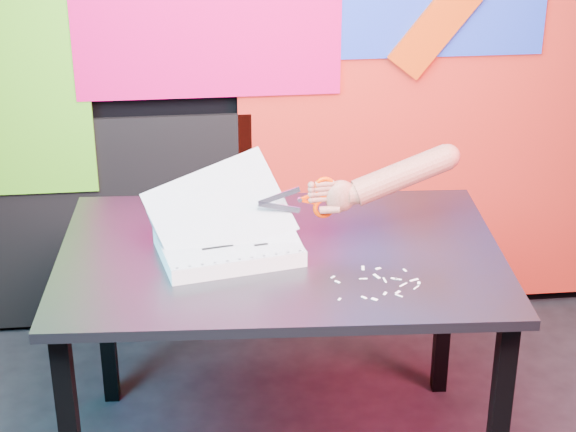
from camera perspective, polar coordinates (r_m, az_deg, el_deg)
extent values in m
cube|color=red|center=(3.70, 9.54, 6.05)|extent=(1.60, 0.02, 1.60)
cube|color=black|center=(3.74, -12.08, -0.56)|extent=(1.30, 0.02, 0.85)
cube|color=black|center=(3.33, -10.79, -5.45)|extent=(0.05, 0.05, 0.72)
cube|color=black|center=(3.37, 9.26, -4.98)|extent=(0.05, 0.05, 0.72)
cube|color=#323336|center=(2.80, -0.45, -2.37)|extent=(1.33, 0.93, 0.03)
cube|color=silver|center=(2.77, -3.56, -1.86)|extent=(0.43, 0.35, 0.05)
cube|color=white|center=(2.76, -3.57, -1.42)|extent=(0.43, 0.35, 0.00)
cube|color=white|center=(2.76, -3.58, -1.33)|extent=(0.43, 0.33, 0.12)
cube|color=white|center=(2.76, -3.81, -0.75)|extent=(0.44, 0.32, 0.20)
cube|color=white|center=(2.75, -4.06, 0.25)|extent=(0.45, 0.28, 0.29)
cylinder|color=#2E2E30|center=(2.61, -6.59, -3.08)|extent=(0.01, 0.01, 0.00)
cylinder|color=#2E2E30|center=(2.62, -5.84, -2.98)|extent=(0.01, 0.01, 0.00)
cylinder|color=#2E2E30|center=(2.62, -5.10, -2.88)|extent=(0.01, 0.01, 0.00)
cylinder|color=#2E2E30|center=(2.63, -4.36, -2.77)|extent=(0.01, 0.01, 0.00)
cylinder|color=#2E2E30|center=(2.64, -3.62, -2.67)|extent=(0.01, 0.01, 0.00)
cylinder|color=#2E2E30|center=(2.64, -2.88, -2.57)|extent=(0.01, 0.01, 0.00)
cylinder|color=#2E2E30|center=(2.65, -2.16, -2.47)|extent=(0.01, 0.01, 0.00)
cylinder|color=#2E2E30|center=(2.66, -1.43, -2.37)|extent=(0.01, 0.01, 0.00)
cylinder|color=#2E2E30|center=(2.67, -0.71, -2.27)|extent=(0.01, 0.01, 0.00)
cylinder|color=#2E2E30|center=(2.68, 0.00, -2.17)|extent=(0.01, 0.01, 0.00)
cylinder|color=#2E2E30|center=(2.69, 0.71, -2.07)|extent=(0.01, 0.01, 0.00)
cylinder|color=#2E2E30|center=(2.84, -7.63, -0.76)|extent=(0.01, 0.01, 0.00)
cylinder|color=#2E2E30|center=(2.85, -6.94, -0.67)|extent=(0.01, 0.01, 0.00)
cylinder|color=#2E2E30|center=(2.85, -6.25, -0.58)|extent=(0.01, 0.01, 0.00)
cylinder|color=#2E2E30|center=(2.86, -5.57, -0.49)|extent=(0.01, 0.01, 0.00)
cylinder|color=#2E2E30|center=(2.87, -4.89, -0.41)|extent=(0.01, 0.01, 0.00)
cylinder|color=#2E2E30|center=(2.87, -4.21, -0.32)|extent=(0.01, 0.01, 0.00)
cylinder|color=#2E2E30|center=(2.88, -3.54, -0.23)|extent=(0.01, 0.01, 0.00)
cylinder|color=#2E2E30|center=(2.89, -2.87, -0.14)|extent=(0.01, 0.01, 0.00)
cylinder|color=#2E2E30|center=(2.90, -2.20, -0.06)|extent=(0.01, 0.01, 0.00)
cylinder|color=#2E2E30|center=(2.90, -1.53, 0.03)|extent=(0.01, 0.01, 0.00)
cylinder|color=#2E2E30|center=(2.91, -0.87, 0.11)|extent=(0.01, 0.01, 0.00)
cube|color=black|center=(2.78, -5.65, -1.20)|extent=(0.07, 0.02, 0.00)
cube|color=black|center=(2.79, -3.33, -1.08)|extent=(0.05, 0.02, 0.00)
cube|color=black|center=(2.71, -4.19, -1.86)|extent=(0.09, 0.03, 0.00)
cube|color=black|center=(2.72, -1.61, -1.70)|extent=(0.04, 0.02, 0.00)
cube|color=silver|center=(2.74, -0.53, 1.18)|extent=(0.12, 0.02, 0.05)
cube|color=silver|center=(2.75, -0.52, 0.54)|extent=(0.12, 0.02, 0.05)
cylinder|color=silver|center=(2.76, 0.70, 0.97)|extent=(0.01, 0.01, 0.01)
cube|color=#D93200|center=(2.77, 1.15, 0.88)|extent=(0.05, 0.01, 0.02)
cube|color=#D93200|center=(2.76, 1.15, 1.14)|extent=(0.05, 0.01, 0.02)
torus|color=#D93200|center=(2.76, 2.17, 1.70)|extent=(0.07, 0.02, 0.07)
torus|color=#D93200|center=(2.79, 2.15, 0.50)|extent=(0.07, 0.02, 0.07)
ellipsoid|color=#AB6256|center=(2.79, 3.12, 1.19)|extent=(0.09, 0.06, 0.10)
cylinder|color=#AB6256|center=(2.78, 2.16, 1.03)|extent=(0.07, 0.03, 0.02)
cylinder|color=#AB6256|center=(2.77, 2.16, 1.36)|extent=(0.07, 0.03, 0.02)
cylinder|color=#AB6256|center=(2.76, 2.17, 1.66)|extent=(0.06, 0.03, 0.02)
cylinder|color=#AB6256|center=(2.76, 2.17, 1.92)|extent=(0.06, 0.02, 0.02)
cylinder|color=#AB6256|center=(2.78, 2.50, 0.37)|extent=(0.06, 0.03, 0.03)
cylinder|color=#AB6256|center=(2.80, 4.05, 1.34)|extent=(0.06, 0.07, 0.07)
cylinder|color=#AB6256|center=(2.82, 6.77, 2.43)|extent=(0.31, 0.11, 0.17)
sphere|color=#AB6256|center=(2.85, 9.45, 3.50)|extent=(0.07, 0.07, 0.07)
cube|color=silver|center=(2.63, 6.85, -4.06)|extent=(0.03, 0.02, 0.00)
cube|color=silver|center=(2.66, 6.30, -3.70)|extent=(0.02, 0.01, 0.00)
cube|color=silver|center=(2.64, 7.77, -3.95)|extent=(0.01, 0.02, 0.00)
cube|color=silver|center=(2.58, 5.77, -4.59)|extent=(0.01, 0.02, 0.00)
cube|color=silver|center=(2.70, 4.47, -3.09)|extent=(0.01, 0.03, 0.00)
cube|color=silver|center=(2.70, 5.37, -3.12)|extent=(0.02, 0.01, 0.00)
cube|color=silver|center=(2.65, 4.49, -3.72)|extent=(0.02, 0.01, 0.00)
cube|color=silver|center=(2.59, 6.53, -4.51)|extent=(0.02, 0.02, 0.00)
cube|color=silver|center=(2.70, 6.94, -3.21)|extent=(0.01, 0.02, 0.00)
cube|color=silver|center=(2.65, 2.67, -3.63)|extent=(0.01, 0.01, 0.00)
cube|color=silver|center=(2.66, 5.28, -3.58)|extent=(0.02, 0.03, 0.00)
cube|color=silver|center=(2.57, 6.59, -4.70)|extent=(0.02, 0.02, 0.00)
cube|color=silver|center=(2.56, 4.53, -4.83)|extent=(0.02, 0.02, 0.00)
cube|color=silver|center=(2.65, 6.55, -3.74)|extent=(0.02, 0.01, 0.00)
cube|color=silver|center=(2.54, 3.07, -4.94)|extent=(0.01, 0.01, 0.00)
cube|color=silver|center=(2.65, 5.75, -3.80)|extent=(0.01, 0.03, 0.00)
cube|color=silver|center=(2.62, 7.61, -4.22)|extent=(0.02, 0.02, 0.00)
cube|color=silver|center=(2.55, 5.15, -4.93)|extent=(0.02, 0.02, 0.00)
cube|color=silver|center=(2.63, 2.95, -3.91)|extent=(0.02, 0.02, 0.00)
cube|color=silver|center=(2.66, 7.49, -3.78)|extent=(0.03, 0.02, 0.00)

